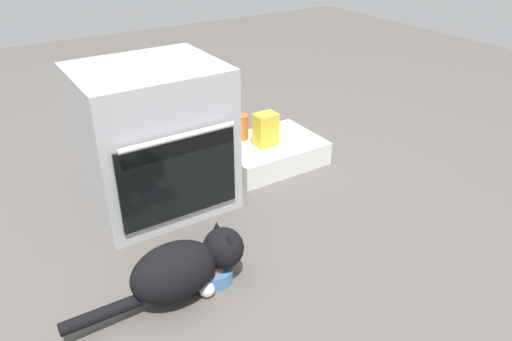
% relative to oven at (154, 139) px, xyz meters
% --- Properties ---
extents(ground, '(8.00, 8.00, 0.00)m').
position_rel_oven_xyz_m(ground, '(0.07, -0.46, -0.34)').
color(ground, '#56514C').
extents(oven, '(0.63, 0.57, 0.68)m').
position_rel_oven_xyz_m(oven, '(0.00, 0.00, 0.00)').
color(oven, '#B7BABF').
rests_on(oven, ground).
extents(pantry_cabinet, '(0.55, 0.41, 0.13)m').
position_rel_oven_xyz_m(pantry_cabinet, '(0.68, 0.05, -0.27)').
color(pantry_cabinet, white).
rests_on(pantry_cabinet, ground).
extents(food_bowl, '(0.14, 0.14, 0.09)m').
position_rel_oven_xyz_m(food_bowl, '(-0.04, -0.65, -0.30)').
color(food_bowl, '#4C7AB7').
rests_on(food_bowl, ground).
extents(cat, '(0.70, 0.22, 0.23)m').
position_rel_oven_xyz_m(cat, '(-0.17, -0.65, -0.22)').
color(cat, black).
rests_on(cat, ground).
extents(sauce_jar, '(0.08, 0.08, 0.14)m').
position_rel_oven_xyz_m(sauce_jar, '(0.57, 0.17, -0.14)').
color(sauce_jar, '#D16023').
rests_on(sauce_jar, pantry_cabinet).
extents(snack_bag, '(0.12, 0.09, 0.18)m').
position_rel_oven_xyz_m(snack_bag, '(0.64, 0.03, -0.12)').
color(snack_bag, yellow).
rests_on(snack_bag, pantry_cabinet).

